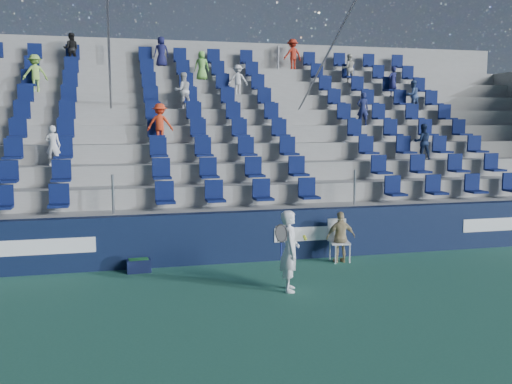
% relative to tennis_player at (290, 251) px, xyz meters
% --- Properties ---
extents(ground, '(70.00, 70.00, 0.00)m').
position_rel_tennis_player_xyz_m(ground, '(-0.33, -0.59, -0.80)').
color(ground, '#2B6651').
rests_on(ground, ground).
extents(sponsor_wall, '(24.00, 0.32, 1.20)m').
position_rel_tennis_player_xyz_m(sponsor_wall, '(-0.32, 2.56, -0.20)').
color(sponsor_wall, '#0F1937').
rests_on(sponsor_wall, ground).
extents(grandstand, '(24.00, 8.17, 6.63)m').
position_rel_tennis_player_xyz_m(grandstand, '(-0.33, 7.66, 1.34)').
color(grandstand, '#979792').
rests_on(grandstand, ground).
extents(tennis_player, '(0.69, 0.66, 1.60)m').
position_rel_tennis_player_xyz_m(tennis_player, '(0.00, 0.00, 0.00)').
color(tennis_player, white).
rests_on(tennis_player, ground).
extents(line_judge_chair, '(0.52, 0.53, 1.00)m').
position_rel_tennis_player_xyz_m(line_judge_chair, '(1.86, 2.07, -0.23)').
color(line_judge_chair, white).
rests_on(line_judge_chair, ground).
extents(line_judge, '(0.72, 0.32, 1.21)m').
position_rel_tennis_player_xyz_m(line_judge, '(1.86, 1.91, -0.20)').
color(line_judge, tan).
rests_on(line_judge, ground).
extents(ball_bin, '(0.54, 0.37, 0.29)m').
position_rel_tennis_player_xyz_m(ball_bin, '(-2.82, 2.16, -0.64)').
color(ball_bin, '#10173B').
rests_on(ball_bin, ground).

